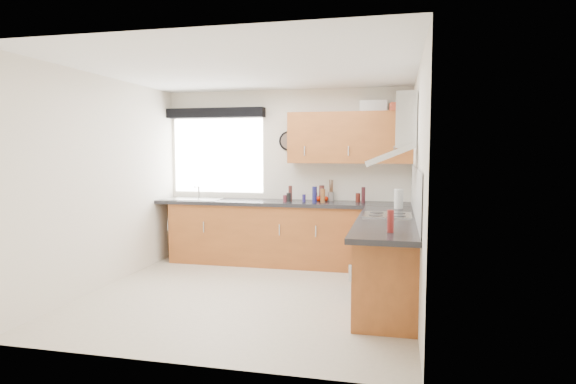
% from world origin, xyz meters
% --- Properties ---
extents(ground_plane, '(3.60, 3.60, 0.00)m').
position_xyz_m(ground_plane, '(0.00, 0.00, 0.00)').
color(ground_plane, beige).
extents(ceiling, '(3.60, 3.60, 0.02)m').
position_xyz_m(ceiling, '(0.00, 0.00, 2.50)').
color(ceiling, white).
rests_on(ceiling, wall_back).
extents(wall_back, '(3.60, 0.02, 2.50)m').
position_xyz_m(wall_back, '(0.00, 1.80, 1.25)').
color(wall_back, silver).
rests_on(wall_back, ground_plane).
extents(wall_front, '(3.60, 0.02, 2.50)m').
position_xyz_m(wall_front, '(0.00, -1.80, 1.25)').
color(wall_front, silver).
rests_on(wall_front, ground_plane).
extents(wall_left, '(0.02, 3.60, 2.50)m').
position_xyz_m(wall_left, '(-1.80, 0.00, 1.25)').
color(wall_left, silver).
rests_on(wall_left, ground_plane).
extents(wall_right, '(0.02, 3.60, 2.50)m').
position_xyz_m(wall_right, '(1.80, 0.00, 1.25)').
color(wall_right, silver).
rests_on(wall_right, ground_plane).
extents(window, '(1.40, 0.02, 1.10)m').
position_xyz_m(window, '(-1.05, 1.79, 1.55)').
color(window, silver).
rests_on(window, wall_back).
extents(window_blind, '(1.50, 0.18, 0.14)m').
position_xyz_m(window_blind, '(-1.05, 1.70, 2.18)').
color(window_blind, black).
rests_on(window_blind, wall_back).
extents(splashback, '(0.01, 3.00, 0.54)m').
position_xyz_m(splashback, '(1.79, 0.30, 1.18)').
color(splashback, white).
rests_on(splashback, wall_right).
extents(base_cab_back, '(3.00, 0.58, 0.86)m').
position_xyz_m(base_cab_back, '(-0.10, 1.51, 0.43)').
color(base_cab_back, brown).
rests_on(base_cab_back, ground_plane).
extents(base_cab_corner, '(0.60, 0.60, 0.86)m').
position_xyz_m(base_cab_corner, '(1.50, 1.50, 0.43)').
color(base_cab_corner, brown).
rests_on(base_cab_corner, ground_plane).
extents(base_cab_right, '(0.58, 2.10, 0.86)m').
position_xyz_m(base_cab_right, '(1.51, 0.15, 0.43)').
color(base_cab_right, brown).
rests_on(base_cab_right, ground_plane).
extents(worktop_back, '(3.60, 0.62, 0.05)m').
position_xyz_m(worktop_back, '(0.00, 1.50, 0.89)').
color(worktop_back, black).
rests_on(worktop_back, base_cab_back).
extents(worktop_right, '(0.62, 2.42, 0.05)m').
position_xyz_m(worktop_right, '(1.50, 0.00, 0.89)').
color(worktop_right, black).
rests_on(worktop_right, base_cab_right).
extents(sink, '(0.84, 0.46, 0.10)m').
position_xyz_m(sink, '(-1.33, 1.50, 0.95)').
color(sink, '#B3B6B7').
rests_on(sink, worktop_back).
extents(oven, '(0.56, 0.58, 0.85)m').
position_xyz_m(oven, '(1.50, 0.30, 0.42)').
color(oven, black).
rests_on(oven, ground_plane).
extents(hob_plate, '(0.52, 0.52, 0.01)m').
position_xyz_m(hob_plate, '(1.50, 0.30, 0.92)').
color(hob_plate, '#B3B6B7').
rests_on(hob_plate, worktop_right).
extents(extractor_hood, '(0.52, 0.78, 0.66)m').
position_xyz_m(extractor_hood, '(1.60, 0.30, 1.77)').
color(extractor_hood, '#B3B6B7').
rests_on(extractor_hood, wall_right).
extents(upper_cabinets, '(1.70, 0.35, 0.70)m').
position_xyz_m(upper_cabinets, '(0.95, 1.62, 1.80)').
color(upper_cabinets, brown).
rests_on(upper_cabinets, wall_back).
extents(washing_machine, '(0.57, 0.55, 0.80)m').
position_xyz_m(washing_machine, '(-0.19, 1.52, 0.40)').
color(washing_machine, silver).
rests_on(washing_machine, ground_plane).
extents(wall_clock, '(0.29, 0.04, 0.29)m').
position_xyz_m(wall_clock, '(0.05, 1.76, 1.76)').
color(wall_clock, black).
rests_on(wall_clock, wall_back).
extents(casserole, '(0.39, 0.30, 0.15)m').
position_xyz_m(casserole, '(1.25, 1.72, 2.23)').
color(casserole, silver).
rests_on(casserole, upper_cabinets).
extents(storage_box, '(0.25, 0.22, 0.10)m').
position_xyz_m(storage_box, '(1.60, 1.53, 2.20)').
color(storage_box, '#B14129').
rests_on(storage_box, upper_cabinets).
extents(utensil_pot, '(0.10, 0.10, 0.12)m').
position_xyz_m(utensil_pot, '(0.68, 1.70, 0.97)').
color(utensil_pot, gray).
rests_on(utensil_pot, worktop_back).
extents(kitchen_roll, '(0.14, 0.14, 0.24)m').
position_xyz_m(kitchen_roll, '(1.62, 0.98, 1.03)').
color(kitchen_roll, silver).
rests_on(kitchen_roll, worktop_right).
extents(tomato_cluster, '(0.17, 0.17, 0.07)m').
position_xyz_m(tomato_cluster, '(0.56, 1.65, 0.94)').
color(tomato_cluster, '#C21A01').
rests_on(tomato_cluster, worktop_back).
extents(jar_0, '(0.07, 0.07, 0.22)m').
position_xyz_m(jar_0, '(0.56, 1.65, 1.02)').
color(jar_0, '#4C1E1B').
rests_on(jar_0, worktop_back).
extents(jar_1, '(0.05, 0.05, 0.10)m').
position_xyz_m(jar_1, '(0.33, 1.49, 0.96)').
color(jar_1, navy).
rests_on(jar_1, worktop_back).
extents(jar_2, '(0.05, 0.05, 0.22)m').
position_xyz_m(jar_2, '(1.15, 1.54, 1.02)').
color(jar_2, '#381417').
rests_on(jar_2, worktop_back).
extents(jar_3, '(0.06, 0.06, 0.23)m').
position_xyz_m(jar_3, '(0.50, 1.37, 1.02)').
color(jar_3, '#16164B').
rests_on(jar_3, worktop_back).
extents(jar_4, '(0.07, 0.07, 0.19)m').
position_xyz_m(jar_4, '(0.61, 1.42, 1.01)').
color(jar_4, brown).
rests_on(jar_4, worktop_back).
extents(jar_5, '(0.07, 0.07, 0.12)m').
position_xyz_m(jar_5, '(1.07, 1.61, 0.97)').
color(jar_5, '#4F1810').
rests_on(jar_5, worktop_back).
extents(jar_6, '(0.07, 0.07, 0.12)m').
position_xyz_m(jar_6, '(0.46, 1.64, 0.97)').
color(jar_6, brown).
rests_on(jar_6, worktop_back).
extents(jar_7, '(0.06, 0.06, 0.10)m').
position_xyz_m(jar_7, '(0.08, 1.41, 0.96)').
color(jar_7, '#5A2028').
rests_on(jar_7, worktop_back).
extents(jar_8, '(0.05, 0.05, 0.22)m').
position_xyz_m(jar_8, '(0.14, 1.48, 1.02)').
color(jar_8, '#431B17').
rests_on(jar_8, worktop_back).
extents(jar_9, '(0.06, 0.06, 0.13)m').
position_xyz_m(jar_9, '(0.13, 1.41, 0.97)').
color(jar_9, black).
rests_on(jar_9, worktop_back).
extents(bottle_0, '(0.06, 0.06, 0.20)m').
position_xyz_m(bottle_0, '(1.55, -0.81, 1.01)').
color(bottle_0, maroon).
rests_on(bottle_0, worktop_right).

